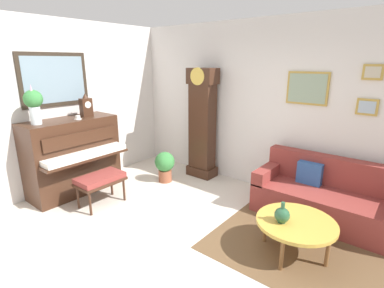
% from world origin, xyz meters
% --- Properties ---
extents(ground_plane, '(6.40, 6.00, 0.10)m').
position_xyz_m(ground_plane, '(0.00, 0.00, -0.05)').
color(ground_plane, beige).
extents(wall_left, '(0.13, 4.90, 2.80)m').
position_xyz_m(wall_left, '(-2.60, 0.00, 1.41)').
color(wall_left, silver).
rests_on(wall_left, ground_plane).
extents(wall_back, '(5.30, 0.13, 2.80)m').
position_xyz_m(wall_back, '(0.01, 2.40, 1.40)').
color(wall_back, silver).
rests_on(wall_back, ground_plane).
extents(area_rug, '(2.10, 1.50, 0.01)m').
position_xyz_m(area_rug, '(1.31, 0.95, 0.00)').
color(area_rug, brown).
rests_on(area_rug, ground_plane).
extents(piano, '(0.87, 1.44, 1.25)m').
position_xyz_m(piano, '(-2.23, 0.20, 0.63)').
color(piano, '#3D2316').
rests_on(piano, ground_plane).
extents(piano_bench, '(0.42, 0.70, 0.48)m').
position_xyz_m(piano_bench, '(-1.49, 0.19, 0.41)').
color(piano_bench, '#3D2316').
rests_on(piano_bench, ground_plane).
extents(grandfather_clock, '(0.52, 0.34, 2.03)m').
position_xyz_m(grandfather_clock, '(-1.01, 2.11, 0.96)').
color(grandfather_clock, '#3D2316').
rests_on(grandfather_clock, ground_plane).
extents(couch, '(1.90, 0.80, 0.84)m').
position_xyz_m(couch, '(1.31, 1.91, 0.31)').
color(couch, maroon).
rests_on(couch, ground_plane).
extents(coffee_table, '(0.88, 0.88, 0.42)m').
position_xyz_m(coffee_table, '(1.25, 0.87, 0.39)').
color(coffee_table, gold).
rests_on(coffee_table, ground_plane).
extents(mantel_clock, '(0.13, 0.18, 0.38)m').
position_xyz_m(mantel_clock, '(-2.23, 0.52, 1.42)').
color(mantel_clock, '#3D2316').
rests_on(mantel_clock, piano).
extents(flower_vase, '(0.26, 0.26, 0.58)m').
position_xyz_m(flower_vase, '(-2.23, -0.30, 1.56)').
color(flower_vase, silver).
rests_on(flower_vase, piano).
extents(teacup, '(0.12, 0.12, 0.06)m').
position_xyz_m(teacup, '(-2.11, 0.29, 1.27)').
color(teacup, white).
rests_on(teacup, piano).
extents(green_jug, '(0.17, 0.17, 0.24)m').
position_xyz_m(green_jug, '(1.13, 0.74, 0.50)').
color(green_jug, '#234C33').
rests_on(green_jug, coffee_table).
extents(potted_plant, '(0.36, 0.36, 0.56)m').
position_xyz_m(potted_plant, '(-1.35, 1.44, 0.32)').
color(potted_plant, '#935138').
rests_on(potted_plant, ground_plane).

